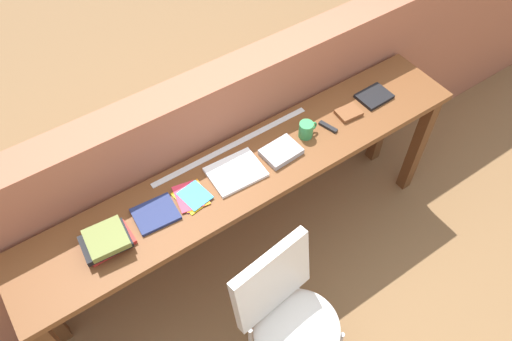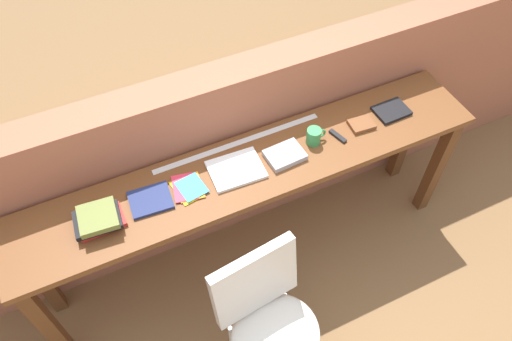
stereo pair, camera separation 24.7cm
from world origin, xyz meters
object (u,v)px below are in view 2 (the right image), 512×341
at_px(pamphlet_pile_colourful, 188,188).
at_px(leather_journal_brown, 362,124).
at_px(chair_white_moulded, 268,317).
at_px(book_open_centre, 236,169).
at_px(magazine_cycling, 150,200).
at_px(multitool_folded, 338,136).
at_px(book_stack_leftmost, 99,219).
at_px(mug, 314,136).
at_px(book_repair_rightmost, 391,111).

xyz_separation_m(pamphlet_pile_colourful, leather_journal_brown, (0.99, -0.00, 0.00)).
xyz_separation_m(chair_white_moulded, book_open_centre, (0.12, 0.63, 0.36)).
bearing_deg(magazine_cycling, pamphlet_pile_colourful, 2.37).
bearing_deg(multitool_folded, book_open_centre, 177.82).
bearing_deg(book_open_centre, pamphlet_pile_colourful, -176.52).
relative_size(book_stack_leftmost, book_open_centre, 0.86).
bearing_deg(book_open_centre, multitool_folded, 0.63).
height_order(book_open_centre, multitool_folded, book_open_centre).
bearing_deg(multitool_folded, leather_journal_brown, 5.43).
bearing_deg(leather_journal_brown, pamphlet_pile_colourful, -175.66).
bearing_deg(book_stack_leftmost, book_open_centre, 1.91).
bearing_deg(magazine_cycling, book_stack_leftmost, -169.37).
bearing_deg(pamphlet_pile_colourful, leather_journal_brown, -0.23).
height_order(magazine_cycling, pamphlet_pile_colourful, magazine_cycling).
bearing_deg(chair_white_moulded, book_stack_leftmost, 133.65).
distance_m(mug, multitool_folded, 0.14).
bearing_deg(book_stack_leftmost, multitool_folded, 0.05).
xyz_separation_m(book_open_centre, book_repair_rightmost, (0.94, 0.01, 0.00)).
bearing_deg(leather_journal_brown, book_stack_leftmost, -174.79).
distance_m(chair_white_moulded, book_stack_leftmost, 0.92).
relative_size(book_stack_leftmost, magazine_cycling, 1.16).
distance_m(chair_white_moulded, pamphlet_pile_colourful, 0.73).
bearing_deg(magazine_cycling, multitool_folded, 3.01).
relative_size(magazine_cycling, book_repair_rightmost, 1.08).
bearing_deg(book_stack_leftmost, pamphlet_pile_colourful, 2.63).
relative_size(magazine_cycling, book_open_centre, 0.74).
distance_m(multitool_folded, leather_journal_brown, 0.16).
bearing_deg(book_open_centre, magazine_cycling, -177.69).
relative_size(magazine_cycling, multitool_folded, 1.80).
bearing_deg(book_repair_rightmost, book_open_centre, 179.35).
bearing_deg(leather_journal_brown, chair_white_moulded, -139.51).
relative_size(mug, leather_journal_brown, 0.85).
distance_m(book_stack_leftmost, book_repair_rightmost, 1.63).
relative_size(leather_journal_brown, book_repair_rightmost, 0.71).
bearing_deg(pamphlet_pile_colourful, book_open_centre, 0.68).
bearing_deg(leather_journal_brown, multitool_folded, -170.01).
bearing_deg(book_open_centre, book_stack_leftmost, -175.29).
distance_m(pamphlet_pile_colourful, mug, 0.70).
bearing_deg(pamphlet_pile_colourful, book_repair_rightmost, 0.70).
bearing_deg(chair_white_moulded, pamphlet_pile_colourful, 102.48).
xyz_separation_m(multitool_folded, book_repair_rightmost, (0.36, 0.03, 0.00)).
distance_m(book_stack_leftmost, magazine_cycling, 0.25).
bearing_deg(multitool_folded, book_stack_leftmost, -179.95).
distance_m(chair_white_moulded, book_repair_rightmost, 1.29).
xyz_separation_m(chair_white_moulded, book_repair_rightmost, (1.06, 0.64, 0.36)).
relative_size(pamphlet_pile_colourful, leather_journal_brown, 1.49).
bearing_deg(mug, book_open_centre, -179.58).
height_order(magazine_cycling, mug, mug).
relative_size(pamphlet_pile_colourful, book_open_centre, 0.73).
height_order(chair_white_moulded, multitool_folded, multitool_folded).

